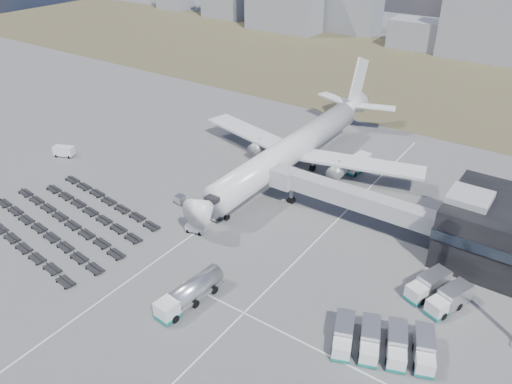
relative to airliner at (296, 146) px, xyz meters
The scene contains 14 objects.
ground 32.81m from the airliner, 90.00° to the right, with size 420.00×420.00×0.00m, color #565659.
grass_strip 77.80m from the airliner, 90.00° to the left, with size 420.00×90.00×0.01m, color #47402A.
lane_markings 31.41m from the airliner, 71.60° to the right, with size 47.12×110.00×0.01m.
jet_bridge 19.89m from the airliner, 36.93° to the right, with size 30.30×3.80×7.05m.
airliner is the anchor object (origin of this frame).
skyline 116.40m from the airliner, 91.51° to the left, with size 296.43×25.95×25.43m.
fuel_tanker 43.98m from the airliner, 78.63° to the right, with size 3.77×11.10×3.52m.
pushback_tug 29.68m from the airliner, 94.10° to the right, with size 3.21×1.81×1.45m, color silver.
utility_van 50.95m from the airliner, 152.44° to the right, with size 4.36×1.97×2.32m, color silver.
catering_truck 13.37m from the airliner, 32.41° to the left, with size 3.42×6.85×3.03m.
service_trucks_near 49.59m from the airliner, 46.54° to the right, with size 13.65×10.53×2.68m.
service_trucks_far 43.54m from the airliner, 32.01° to the right, with size 8.18×8.86×2.90m.
uld_row 25.46m from the airliner, 103.92° to the right, with size 11.32×2.35×1.56m.
baggage_dollies 46.42m from the airliner, 119.45° to the right, with size 34.35×22.46×0.75m.
Camera 1 is at (46.11, -48.50, 48.36)m, focal length 35.00 mm.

